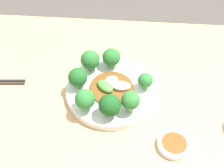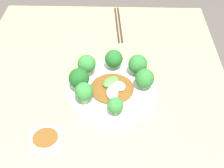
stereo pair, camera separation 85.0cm
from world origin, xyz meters
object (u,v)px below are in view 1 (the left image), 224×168
Objects in this scene: plate at (112,91)px; broccoli_southwest at (85,99)px; broccoli_southeast at (131,101)px; broccoli_north at (112,57)px; broccoli_south at (110,105)px; sauce_dish at (175,144)px; stirfry_center at (113,86)px; broccoli_east at (146,80)px; broccoli_northwest at (91,60)px; broccoli_west at (78,78)px.

broccoli_southwest is (-0.06, -0.08, 0.05)m from plate.
plate is at bearing 127.52° from broccoli_southeast.
plate is at bearing -85.21° from broccoli_north.
broccoli_south reaches higher than sauce_dish.
broccoli_south reaches higher than broccoli_north.
plate is 0.10m from broccoli_southeast.
broccoli_southeast is at bearing -52.48° from plate.
broccoli_southwest reaches higher than stirfry_center.
broccoli_east is (0.04, 0.08, -0.01)m from broccoli_southeast.
broccoli_east is at bearing -20.90° from broccoli_northwest.
plate is 0.11m from broccoli_northwest.
broccoli_southeast is 0.09m from broccoli_east.
broccoli_south is at bearing -86.88° from broccoli_north.
broccoli_northwest reaches higher than broccoli_west.
broccoli_south is at bearing -160.19° from broccoli_southeast.
broccoli_southwest is at bearing -108.54° from broccoli_north.
broccoli_southwest is at bearing -68.30° from broccoli_west.
broccoli_east is at bearing 29.04° from broccoli_southwest.
plate is 0.10m from broccoli_east.
broccoli_southeast reaches higher than sauce_dish.
broccoli_east is 0.42× the size of stirfry_center.
sauce_dish is at bearing -22.09° from broccoli_south.
broccoli_west is 0.99× the size of broccoli_north.
broccoli_southeast is 0.19m from broccoli_northwest.
broccoli_southwest is at bearing 160.29° from sauce_dish.
broccoli_east is 0.19m from sauce_dish.
broccoli_north reaches higher than broccoli_east.
broccoli_southeast is 0.12m from broccoli_southwest.
broccoli_east reaches higher than sauce_dish.
broccoli_northwest is 0.34m from sauce_dish.
sauce_dish is (0.27, -0.16, -0.05)m from broccoli_west.
broccoli_northwest is 1.00× the size of broccoli_southwest.
stirfry_center is at bearing 125.69° from broccoli_southeast.
broccoli_northwest is (-0.12, 0.15, -0.00)m from broccoli_southeast.
broccoli_east is 0.62× the size of sauce_dish.
broccoli_north is (-0.10, 0.08, 0.01)m from broccoli_east.
broccoli_east is at bearing -38.06° from broccoli_north.
broccoli_south is (0.00, -0.09, 0.05)m from plate.
sauce_dish is (0.24, -0.23, -0.05)m from broccoli_northwest.
broccoli_north is at bearing 15.92° from broccoli_northwest.
stirfry_center is (0.00, 0.00, 0.02)m from plate.
broccoli_west and broccoli_north have the same top height.
plate is 2.09× the size of stirfry_center.
stirfry_center is (-0.05, 0.07, -0.03)m from broccoli_southeast.
plate is 0.02m from stirfry_center.
broccoli_north is 0.75× the size of sauce_dish.
broccoli_northwest is at bearing 135.74° from sauce_dish.
broccoli_north is (0.09, 0.09, 0.00)m from broccoli_west.
broccoli_southeast is at bearing -68.87° from broccoli_north.
stirfry_center is at bearing -83.85° from broccoli_north.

